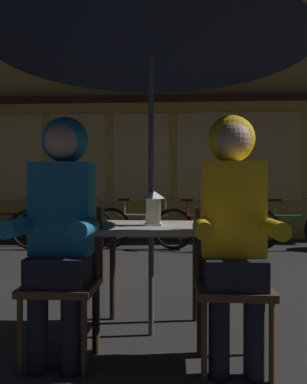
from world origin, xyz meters
TOP-DOWN VIEW (x-y plane):
  - ground_plane at (0.00, 0.00)m, footprint 60.00×60.00m
  - cafe_table at (0.00, 0.00)m, footprint 0.72×0.72m
  - patio_umbrella at (0.00, 0.00)m, footprint 2.10×2.10m
  - lantern at (0.02, -0.04)m, footprint 0.11×0.11m
  - chair_left at (-0.48, -0.37)m, footprint 0.40×0.40m
  - chair_right at (0.48, -0.37)m, footprint 0.40×0.40m
  - person_left_hooded at (-0.48, -0.43)m, footprint 0.45×0.56m
  - person_right_hooded at (0.48, -0.43)m, footprint 0.45×0.56m
  - shopfront_building at (0.74, 5.39)m, footprint 10.00×0.93m
  - bicycle_nearest at (-2.65, 3.87)m, footprint 1.67×0.26m
  - bicycle_second at (-1.66, 3.58)m, footprint 1.68×0.10m
  - bicycle_third at (-0.40, 3.77)m, footprint 1.68×0.18m
  - bicycle_fourth at (0.62, 3.59)m, footprint 1.66×0.34m
  - bicycle_fifth at (1.99, 3.70)m, footprint 1.68×0.13m

SIDE VIEW (x-z plane):
  - ground_plane at x=0.00m, z-range 0.00..0.00m
  - bicycle_nearest at x=-2.65m, z-range -0.07..0.77m
  - bicycle_second at x=-1.66m, z-range -0.07..0.77m
  - bicycle_third at x=-0.40m, z-range -0.07..0.77m
  - bicycle_fourth at x=0.62m, z-range -0.07..0.77m
  - bicycle_fifth at x=1.99m, z-range -0.07..0.77m
  - chair_left at x=-0.48m, z-range 0.05..0.92m
  - chair_right at x=0.48m, z-range 0.05..0.92m
  - cafe_table at x=0.00m, z-range 0.27..1.01m
  - person_left_hooded at x=-0.48m, z-range 0.15..1.55m
  - person_right_hooded at x=0.48m, z-range 0.15..1.55m
  - lantern at x=0.02m, z-range 0.75..0.98m
  - patio_umbrella at x=0.00m, z-range 0.90..3.21m
  - shopfront_building at x=0.74m, z-range -0.01..6.19m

